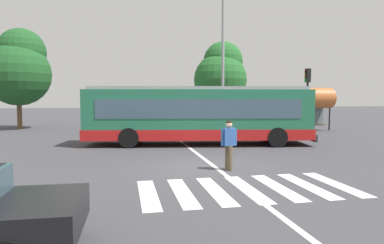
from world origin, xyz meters
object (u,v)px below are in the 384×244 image
(parked_car_teal, at_px, (181,119))
(background_tree_left, at_px, (19,68))
(city_transit_bus, at_px, (198,115))
(parked_car_black, at_px, (110,121))
(pedestrian_crossing_street, at_px, (229,142))
(parked_car_red, at_px, (213,119))
(background_tree_right, at_px, (221,74))
(traffic_light_far_corner, at_px, (307,90))
(twin_arm_street_lamp, at_px, (223,45))
(parked_car_silver, at_px, (146,120))
(bus_stop_shelter, at_px, (304,99))

(parked_car_teal, xyz_separation_m, background_tree_left, (-12.66, 2.04, 4.12))
(city_transit_bus, height_order, parked_car_black, city_transit_bus)
(pedestrian_crossing_street, xyz_separation_m, parked_car_red, (3.68, 15.77, -0.20))
(background_tree_left, distance_m, background_tree_right, 16.57)
(traffic_light_far_corner, bearing_deg, city_transit_bus, -159.31)
(pedestrian_crossing_street, distance_m, twin_arm_street_lamp, 12.38)
(parked_car_silver, bearing_deg, background_tree_left, 166.74)
(parked_car_teal, relative_size, twin_arm_street_lamp, 0.48)
(parked_car_red, distance_m, traffic_light_far_corner, 8.13)
(parked_car_silver, relative_size, background_tree_left, 0.58)
(traffic_light_far_corner, xyz_separation_m, background_tree_left, (-20.04, 8.59, 1.91))
(parked_car_silver, bearing_deg, city_transit_bus, -76.85)
(city_transit_bus, distance_m, parked_car_black, 10.26)
(parked_car_red, height_order, bus_stop_shelter, bus_stop_shelter)
(traffic_light_far_corner, distance_m, bus_stop_shelter, 3.15)
(background_tree_left, bearing_deg, background_tree_right, -0.37)
(parked_car_silver, bearing_deg, parked_car_teal, 4.98)
(background_tree_left, bearing_deg, parked_car_teal, -9.17)
(city_transit_bus, xyz_separation_m, twin_arm_street_lamp, (2.66, 4.41, 4.37))
(city_transit_bus, xyz_separation_m, traffic_light_far_corner, (8.11, 3.06, 1.39))
(parked_car_red, bearing_deg, city_transit_bus, -109.75)
(city_transit_bus, relative_size, parked_car_teal, 2.61)
(traffic_light_far_corner, bearing_deg, twin_arm_street_lamp, 166.11)
(parked_car_black, xyz_separation_m, background_tree_right, (9.52, 2.56, 3.81))
(parked_car_silver, height_order, traffic_light_far_corner, traffic_light_far_corner)
(twin_arm_street_lamp, bearing_deg, parked_car_black, 148.81)
(parked_car_silver, distance_m, bus_stop_shelter, 12.29)
(parked_car_red, distance_m, background_tree_left, 15.99)
(parked_car_black, distance_m, parked_car_silver, 2.73)
(city_transit_bus, xyz_separation_m, background_tree_right, (4.63, 11.54, 2.99))
(bus_stop_shelter, bearing_deg, background_tree_right, 130.38)
(parked_car_black, distance_m, traffic_light_far_corner, 14.45)
(city_transit_bus, relative_size, parked_car_silver, 2.60)
(parked_car_silver, bearing_deg, bus_stop_shelter, -16.73)
(twin_arm_street_lamp, relative_size, background_tree_left, 1.21)
(twin_arm_street_lamp, bearing_deg, background_tree_left, 153.61)
(twin_arm_street_lamp, bearing_deg, traffic_light_far_corner, -13.89)
(parked_car_teal, relative_size, background_tree_right, 0.62)
(pedestrian_crossing_street, distance_m, parked_car_black, 16.14)
(parked_car_silver, bearing_deg, traffic_light_far_corner, -31.44)
(bus_stop_shelter, height_order, twin_arm_street_lamp, twin_arm_street_lamp)
(parked_car_black, bearing_deg, parked_car_silver, 7.87)
(city_transit_bus, distance_m, bus_stop_shelter, 11.17)
(traffic_light_far_corner, bearing_deg, background_tree_left, 156.80)
(parked_car_teal, bearing_deg, background_tree_right, 26.36)
(pedestrian_crossing_street, distance_m, background_tree_left, 21.89)
(twin_arm_street_lamp, bearing_deg, pedestrian_crossing_street, -105.46)
(pedestrian_crossing_street, bearing_deg, background_tree_right, 74.55)
(parked_car_teal, distance_m, background_tree_right, 5.79)
(parked_car_silver, height_order, background_tree_left, background_tree_left)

